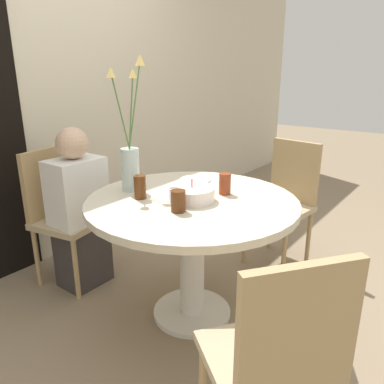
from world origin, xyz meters
name	(u,v)px	position (x,y,z in m)	size (l,w,h in m)	color
ground_plane	(192,314)	(0.00, 0.00, 0.00)	(16.00, 16.00, 0.00)	#89755B
wall_back	(39,86)	(0.00, 1.36, 1.30)	(8.00, 0.05, 2.60)	beige
dining_table	(192,224)	(0.00, 0.00, 0.59)	(1.16, 1.16, 0.74)	beige
chair_right_flank	(61,209)	(-0.19, 0.97, 0.52)	(0.47, 0.47, 0.92)	tan
chair_far_back	(277,358)	(-0.59, -0.79, 0.52)	(0.56, 0.56, 0.92)	tan
chair_left_flank	(286,196)	(0.97, -0.13, 0.52)	(0.45, 0.45, 0.92)	tan
birthday_cake	(192,194)	(-0.02, -0.02, 0.77)	(0.24, 0.24, 0.12)	white
flower_vase	(130,154)	(-0.08, 0.39, 0.95)	(0.23, 0.15, 0.75)	#B2C6C1
side_plate	(195,180)	(0.30, 0.20, 0.74)	(0.20, 0.20, 0.01)	silver
drink_glass_0	(225,184)	(0.18, -0.09, 0.80)	(0.07, 0.07, 0.12)	maroon
drink_glass_1	(178,201)	(-0.19, -0.06, 0.79)	(0.07, 0.07, 0.11)	#51280F
drink_glass_2	(140,187)	(-0.16, 0.23, 0.80)	(0.07, 0.07, 0.13)	#51280F
person_woman	(79,214)	(-0.16, 0.81, 0.51)	(0.34, 0.24, 1.08)	#383333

